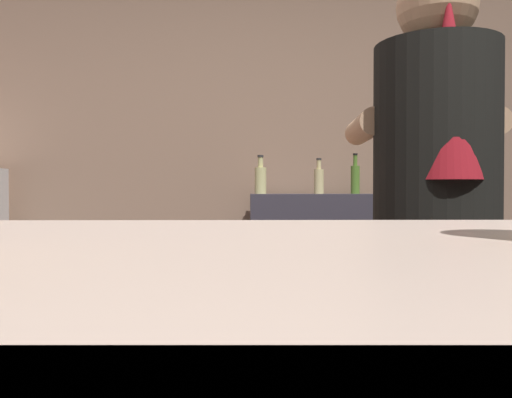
{
  "coord_description": "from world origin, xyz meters",
  "views": [
    {
      "loc": [
        -0.2,
        -1.29,
        1.11
      ],
      "look_at": [
        -0.19,
        -0.75,
        1.1
      ],
      "focal_mm": 36.61,
      "sensor_mm": 36.0,
      "label": 1
    }
  ],
  "objects": [
    {
      "name": "back_shelf",
      "position": [
        0.21,
        1.92,
        0.54
      ],
      "size": [
        0.77,
        0.36,
        1.09
      ],
      "primitive_type": "cube",
      "color": "#37343F",
      "rests_on": "ground"
    },
    {
      "name": "wall_back",
      "position": [
        0.0,
        2.2,
        1.35
      ],
      "size": [
        5.2,
        0.1,
        2.7
      ],
      "primitive_type": "cube",
      "color": "#94735D",
      "rests_on": "ground"
    },
    {
      "name": "bottle_vinegar",
      "position": [
        0.25,
        1.96,
        1.17
      ],
      "size": [
        0.06,
        0.06,
        0.22
      ],
      "color": "#D6C788",
      "rests_on": "back_shelf"
    },
    {
      "name": "bottle_hot_sauce",
      "position": [
        0.48,
        1.98,
        1.19
      ],
      "size": [
        0.06,
        0.06,
        0.25
      ],
      "color": "#537E2E",
      "rests_on": "back_shelf"
    },
    {
      "name": "bartender",
      "position": [
        0.32,
        0.14,
        1.0
      ],
      "size": [
        0.44,
        0.52,
        1.73
      ],
      "rotation": [
        0.0,
        0.0,
        1.51
      ],
      "color": "#33283F",
      "rests_on": "ground"
    },
    {
      "name": "prep_counter",
      "position": [
        0.35,
        0.59,
        0.45
      ],
      "size": [
        2.1,
        0.6,
        0.9
      ],
      "primitive_type": "cube",
      "color": "#513824",
      "rests_on": "ground"
    },
    {
      "name": "chefs_knife",
      "position": [
        0.6,
        0.54,
        0.91
      ],
      "size": [
        0.24,
        0.08,
        0.01
      ],
      "primitive_type": "cube",
      "rotation": [
        0.0,
        0.0,
        -0.21
      ],
      "color": "silver",
      "rests_on": "prep_counter"
    },
    {
      "name": "bottle_olive_oil",
      "position": [
        -0.12,
        1.96,
        1.18
      ],
      "size": [
        0.07,
        0.07,
        0.24
      ],
      "color": "#CDC984",
      "rests_on": "back_shelf"
    },
    {
      "name": "mixing_bowl",
      "position": [
        -0.22,
        0.7,
        0.93
      ],
      "size": [
        0.2,
        0.2,
        0.06
      ],
      "primitive_type": "cylinder",
      "color": "#CC4C2F",
      "rests_on": "prep_counter"
    }
  ]
}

